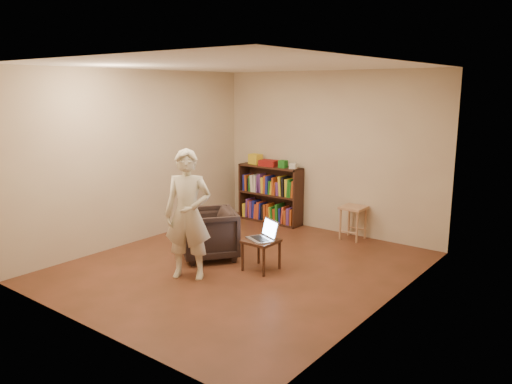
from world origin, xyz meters
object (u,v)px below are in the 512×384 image
Objects in this scene: bookshelf at (271,197)px; armchair at (208,234)px; stool at (353,213)px; person at (188,215)px; laptop at (264,235)px; side_table at (261,245)px.

bookshelf is 2.13m from armchair.
stool is 2.87m from person.
person is (-0.58, -0.78, 0.34)m from laptop.
bookshelf is at bearing 147.96° from laptop.
laptop reaches higher than stool.
bookshelf is 0.74× the size of person.
bookshelf is 2.42m from side_table.
laptop is (-0.30, -1.92, 0.04)m from stool.
armchair is 0.47× the size of person.
bookshelf reaches higher than stool.
side_table is at bearing 41.53° from armchair.
bookshelf is 2.89m from person.
person reaches higher than armchair.
laptop is at bearing -98.95° from stool.
stool is 1.98m from side_table.
stool is at bearing 105.00° from laptop.
bookshelf reaches higher than side_table.
armchair is at bearing -120.55° from stool.
bookshelf reaches higher than armchair.
stool is at bearing 80.78° from side_table.
armchair is at bearing 85.39° from person.
armchair is (0.45, -2.08, -0.10)m from bookshelf.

